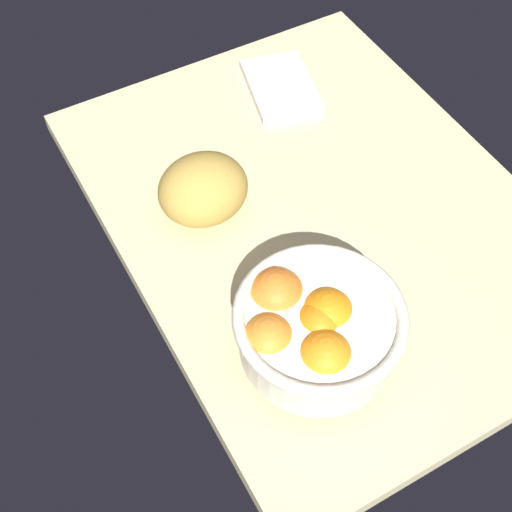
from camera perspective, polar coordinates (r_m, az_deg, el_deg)
The scene contains 4 objects.
ground_plane at distance 109.72cm, azimuth 5.17°, elevation 3.29°, with size 80.06×59.81×3.00cm, color beige.
fruit_bowl at distance 88.50cm, azimuth 4.57°, elevation -5.78°, with size 21.47×21.47×11.44cm.
bread_loaf at distance 104.62cm, azimuth -4.26°, elevation 5.36°, with size 13.52×12.16×9.51cm, color #BC9540.
napkin_folded at distance 126.57cm, azimuth 2.03°, elevation 13.37°, with size 15.72×10.80×1.51cm, color silver.
Camera 1 is at (-55.73, 42.49, 82.92)cm, focal length 49.99 mm.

